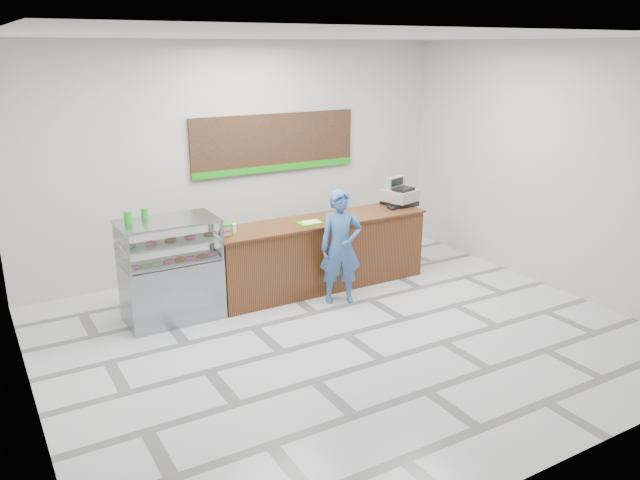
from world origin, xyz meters
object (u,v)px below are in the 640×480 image
display_case (171,270)px  customer (341,247)px  cash_register (399,195)px  serving_tray (310,223)px  sales_counter (321,253)px

display_case → customer: 2.26m
cash_register → serving_tray: size_ratio=1.67×
sales_counter → display_case: bearing=-180.0°
display_case → cash_register: bearing=2.1°
serving_tray → customer: (0.20, -0.50, -0.25)m
sales_counter → customer: 0.67m
cash_register → sales_counter: bearing=169.7°
sales_counter → serving_tray: bearing=-156.1°
customer → display_case: bearing=-173.8°
sales_counter → cash_register: cash_register is taller
sales_counter → cash_register: size_ratio=5.78×
sales_counter → serving_tray: serving_tray is taller
sales_counter → customer: bearing=-93.8°
display_case → serving_tray: (1.98, -0.10, 0.36)m
serving_tray → customer: bearing=-68.6°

